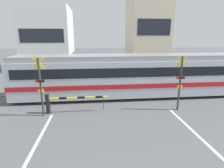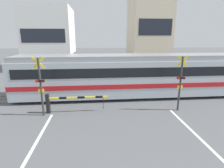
% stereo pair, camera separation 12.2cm
% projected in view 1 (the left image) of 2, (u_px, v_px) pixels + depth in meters
% --- Properties ---
extents(rail_track_near, '(50.00, 0.10, 0.08)m').
position_uv_depth(rail_track_near, '(110.00, 99.00, 12.74)').
color(rail_track_near, gray).
rests_on(rail_track_near, ground_plane).
extents(rail_track_far, '(50.00, 0.10, 0.08)m').
position_uv_depth(rail_track_far, '(108.00, 93.00, 14.12)').
color(rail_track_far, gray).
rests_on(rail_track_far, ground_plane).
extents(commuter_train, '(19.38, 2.89, 3.15)m').
position_uv_depth(commuter_train, '(147.00, 74.00, 13.31)').
color(commuter_train, '#ADB7C1').
rests_on(commuter_train, ground_plane).
extents(crossing_barrier_near, '(3.65, 0.20, 1.17)m').
position_uv_depth(crossing_barrier_near, '(63.00, 101.00, 10.29)').
color(crossing_barrier_near, black).
rests_on(crossing_barrier_near, ground_plane).
extents(crossing_barrier_far, '(3.65, 0.20, 1.17)m').
position_uv_depth(crossing_barrier_far, '(138.00, 78.00, 16.10)').
color(crossing_barrier_far, black).
rests_on(crossing_barrier_far, ground_plane).
extents(crossing_signal_left, '(0.68, 0.15, 3.38)m').
position_uv_depth(crossing_signal_left, '(40.00, 84.00, 9.60)').
color(crossing_signal_left, '#333333').
rests_on(crossing_signal_left, ground_plane).
extents(crossing_signal_right, '(0.68, 0.15, 3.38)m').
position_uv_depth(crossing_signal_right, '(180.00, 81.00, 10.41)').
color(crossing_signal_right, '#333333').
rests_on(crossing_signal_right, ground_plane).
extents(pedestrian, '(0.38, 0.22, 1.63)m').
position_uv_depth(pedestrian, '(94.00, 70.00, 18.99)').
color(pedestrian, '#33384C').
rests_on(pedestrian, ground_plane).
extents(building_left_of_street, '(6.34, 6.49, 8.38)m').
position_uv_depth(building_left_of_street, '(49.00, 39.00, 24.63)').
color(building_left_of_street, white).
rests_on(building_left_of_street, ground_plane).
extents(building_right_of_street, '(5.26, 6.49, 10.37)m').
position_uv_depth(building_right_of_street, '(147.00, 32.00, 25.80)').
color(building_right_of_street, beige).
rests_on(building_right_of_street, ground_plane).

